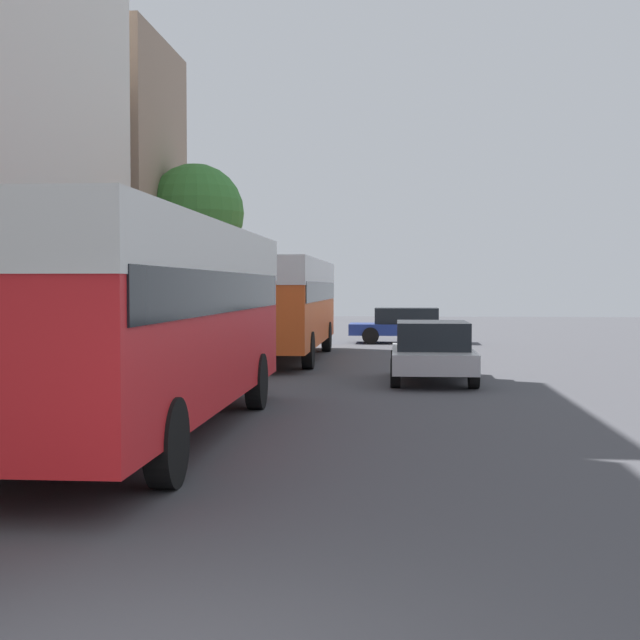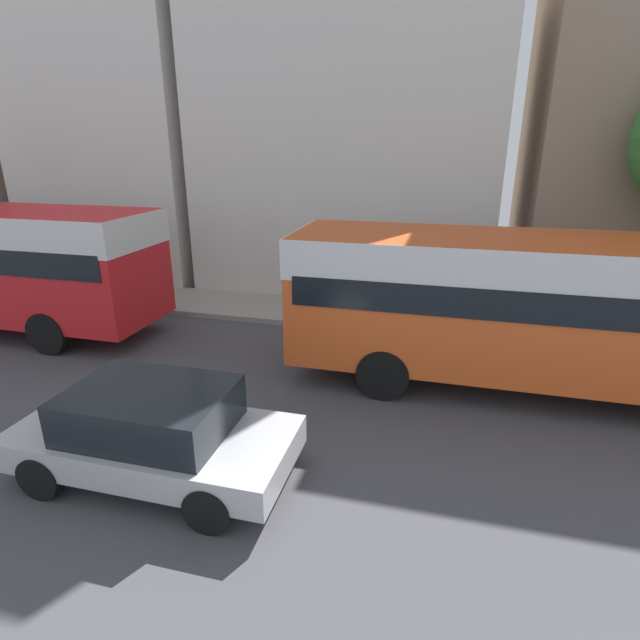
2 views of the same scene
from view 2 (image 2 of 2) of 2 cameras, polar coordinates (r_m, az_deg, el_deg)
name	(u,v)px [view 2 (image 2 of 2)]	position (r m, az deg, el deg)	size (l,w,h in m)	color
building_midblock	(125,82)	(20.35, -21.43, 24.02)	(5.56, 6.26, 13.12)	silver
building_far_terrace	(355,63)	(17.41, 4.00, 27.21)	(5.95, 9.05, 13.78)	silver
bus_following	(564,296)	(10.28, 26.16, 2.49)	(2.60, 10.21, 2.98)	#EA5B23
car_far_curb	(153,431)	(7.70, -18.52, -11.91)	(1.90, 4.04, 1.39)	#B7B7BC
pedestrian_near_curb	(308,273)	(14.52, -1.38, 5.42)	(0.41, 0.41, 1.74)	#232838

